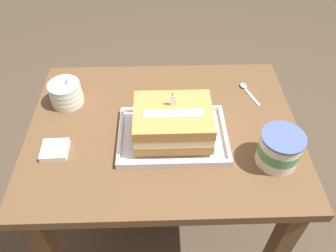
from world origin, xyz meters
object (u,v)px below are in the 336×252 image
at_px(bowl_stack, 66,93).
at_px(ice_cream_tub, 279,149).
at_px(serving_spoon_near_tray, 245,88).
at_px(napkin_pile, 55,150).
at_px(foil_tray, 173,136).
at_px(birthday_cake, 173,122).

bearing_deg(bowl_stack, ice_cream_tub, -22.89).
height_order(bowl_stack, serving_spoon_near_tray, bowl_stack).
xyz_separation_m(ice_cream_tub, serving_spoon_near_tray, (-0.03, 0.35, -0.05)).
xyz_separation_m(ice_cream_tub, napkin_pile, (-0.71, 0.06, -0.05)).
relative_size(foil_tray, bowl_stack, 2.97).
distance_m(birthday_cake, napkin_pile, 0.40).
height_order(birthday_cake, bowl_stack, birthday_cake).
bearing_deg(ice_cream_tub, serving_spoon_near_tray, 94.48).
distance_m(serving_spoon_near_tray, napkin_pile, 0.74).
height_order(birthday_cake, serving_spoon_near_tray, birthday_cake).
bearing_deg(birthday_cake, bowl_stack, 153.69).
distance_m(ice_cream_tub, serving_spoon_near_tray, 0.36).
bearing_deg(birthday_cake, foil_tray, 90.00).
bearing_deg(ice_cream_tub, birthday_cake, 161.44).
xyz_separation_m(foil_tray, ice_cream_tub, (0.32, -0.11, 0.05)).
relative_size(foil_tray, serving_spoon_near_tray, 2.71).
bearing_deg(foil_tray, bowl_stack, 153.69).
xyz_separation_m(birthday_cake, bowl_stack, (-0.39, 0.19, -0.03)).
relative_size(serving_spoon_near_tray, napkin_pile, 1.53).
xyz_separation_m(foil_tray, bowl_stack, (-0.39, 0.19, 0.04)).
bearing_deg(serving_spoon_near_tray, napkin_pile, -156.43).
distance_m(foil_tray, serving_spoon_near_tray, 0.38).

